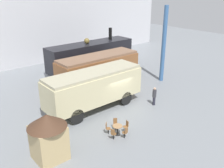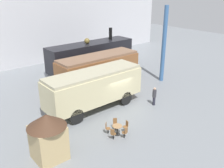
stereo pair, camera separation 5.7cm
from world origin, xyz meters
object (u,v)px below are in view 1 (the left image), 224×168
object	(u,v)px
passenger_coach_vintage	(94,86)
cafe_table_near	(118,128)
steam_locomotive	(91,55)
cafe_chair_0	(113,133)
visitor_person	(154,96)
passenger_coach_wooden	(99,68)
ticket_kiosk	(48,134)

from	to	relation	value
passenger_coach_vintage	cafe_table_near	size ratio (longest dim) A/B	12.07
steam_locomotive	cafe_chair_0	distance (m)	14.80
passenger_coach_vintage	cafe_chair_0	size ratio (longest dim) A/B	9.74
cafe_chair_0	visitor_person	world-z (taller)	visitor_person
passenger_coach_wooden	cafe_table_near	xyz separation A→B (m)	(-4.46, -8.01, -1.52)
passenger_coach_wooden	cafe_table_near	distance (m)	9.29
passenger_coach_vintage	ticket_kiosk	distance (m)	6.98
steam_locomotive	cafe_chair_0	world-z (taller)	steam_locomotive
passenger_coach_wooden	cafe_chair_0	distance (m)	9.88
cafe_table_near	passenger_coach_vintage	bearing A→B (deg)	74.83
ticket_kiosk	passenger_coach_vintage	bearing A→B (deg)	30.84
visitor_person	ticket_kiosk	xyz separation A→B (m)	(-10.36, -0.74, 0.77)
passenger_coach_vintage	visitor_person	bearing A→B (deg)	-32.89
steam_locomotive	cafe_chair_0	size ratio (longest dim) A/B	12.49
visitor_person	ticket_kiosk	world-z (taller)	ticket_kiosk
steam_locomotive	visitor_person	world-z (taller)	steam_locomotive
visitor_person	cafe_table_near	bearing A→B (deg)	-165.26
passenger_coach_wooden	visitor_person	xyz separation A→B (m)	(1.08, -6.55, -1.13)
steam_locomotive	passenger_coach_vintage	world-z (taller)	steam_locomotive
passenger_coach_wooden	cafe_chair_0	size ratio (longest dim) A/B	9.98
passenger_coach_vintage	cafe_chair_0	world-z (taller)	passenger_coach_vintage
cafe_chair_0	steam_locomotive	bearing A→B (deg)	34.94
visitor_person	ticket_kiosk	size ratio (longest dim) A/B	0.55
cafe_chair_0	passenger_coach_vintage	bearing A→B (deg)	43.41
passenger_coach_vintage	visitor_person	size ratio (longest dim) A/B	5.11
cafe_chair_0	ticket_kiosk	bearing A→B (deg)	141.25
passenger_coach_wooden	ticket_kiosk	distance (m)	11.81
cafe_table_near	visitor_person	xyz separation A→B (m)	(5.54, 1.46, 0.39)
steam_locomotive	ticket_kiosk	world-z (taller)	steam_locomotive
passenger_coach_vintage	cafe_chair_0	bearing A→B (deg)	-111.59
steam_locomotive	passenger_coach_wooden	xyz separation A→B (m)	(-2.26, -4.42, -0.05)
cafe_table_near	ticket_kiosk	world-z (taller)	ticket_kiosk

